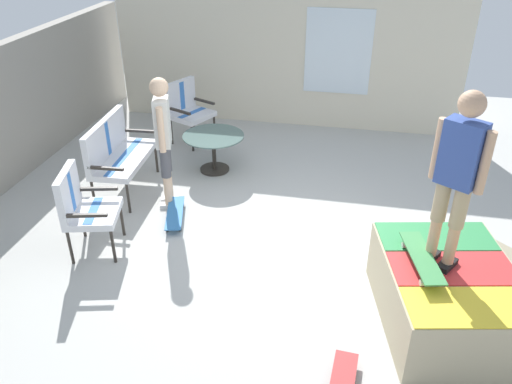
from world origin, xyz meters
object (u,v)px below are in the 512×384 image
skate_ramp (450,295)px  patio_bench (115,149)px  patio_chair_by_wall (82,204)px  person_watching (163,134)px  skateboard_by_bench (175,213)px  patio_chair_near_house (187,106)px  skateboard_on_ramp (422,258)px  person_skater (458,171)px  patio_table (214,146)px

skate_ramp → patio_bench: 4.57m
patio_chair_by_wall → person_watching: bearing=-25.7°
patio_chair_by_wall → skateboard_by_bench: size_ratio=1.24×
patio_chair_near_house → skateboard_by_bench: size_ratio=1.24×
patio_bench → patio_chair_near_house: (1.81, -0.41, -0.00)m
patio_bench → skateboard_on_ramp: size_ratio=1.55×
patio_bench → skateboard_by_bench: patio_bench is taller
skate_ramp → skateboard_by_bench: size_ratio=2.76×
person_watching → person_skater: bearing=-115.5°
person_watching → skateboard_on_ramp: size_ratio=2.10×
patio_table → skateboard_by_bench: size_ratio=1.09×
patio_bench → patio_chair_near_house: size_ratio=1.25×
person_skater → patio_bench: bearing=66.2°
patio_chair_by_wall → skateboard_on_ramp: bearing=-96.9°
patio_table → person_skater: person_skater is taller
skate_ramp → patio_chair_by_wall: bearing=84.1°
patio_bench → person_watching: size_ratio=0.74×
patio_chair_near_house → patio_table: size_ratio=1.13×
patio_bench → person_skater: person_skater is taller
patio_chair_near_house → person_watching: 2.13m
person_watching → patio_chair_near_house: bearing=11.0°
patio_bench → person_watching: bearing=-106.8°
person_watching → person_skater: (-1.53, -3.21, 0.59)m
skate_ramp → skateboard_by_bench: bearing=68.9°
patio_table → skateboard_by_bench: (-1.43, 0.13, -0.32)m
patio_chair_near_house → skateboard_on_ramp: (-3.66, -3.45, 0.12)m
patio_bench → skateboard_by_bench: 1.29m
patio_chair_near_house → patio_chair_by_wall: size_ratio=1.00×
skate_ramp → person_skater: (0.04, 0.16, 1.28)m
patio_bench → skateboard_by_bench: bearing=-120.4°
person_skater → skateboard_on_ramp: person_skater is taller
patio_chair_by_wall → person_watching: size_ratio=0.59×
patio_bench → skateboard_on_ramp: patio_bench is taller
patio_table → skateboard_on_ramp: bearing=-134.6°
patio_chair_by_wall → patio_table: 2.42m
skate_ramp → skateboard_on_ramp: 0.52m
patio_table → skateboard_by_bench: bearing=174.9°
person_skater → patio_chair_near_house: bearing=45.2°
patio_bench → skateboard_on_ramp: 4.28m
skateboard_by_bench → patio_chair_by_wall: bearing=137.0°
skateboard_by_bench → skateboard_on_ramp: 3.18m
person_watching → patio_chair_by_wall: bearing=154.3°
patio_chair_by_wall → patio_table: patio_chair_by_wall is taller
skateboard_on_ramp → patio_chair_by_wall: bearing=83.1°
patio_table → person_watching: bearing=163.2°
skateboard_by_bench → skateboard_on_ramp: skateboard_on_ramp is taller
skate_ramp → person_skater: bearing=75.1°
person_skater → skateboard_by_bench: size_ratio=2.00×
patio_chair_near_house → skateboard_on_ramp: bearing=-136.7°
skateboard_on_ramp → person_watching: bearing=62.3°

